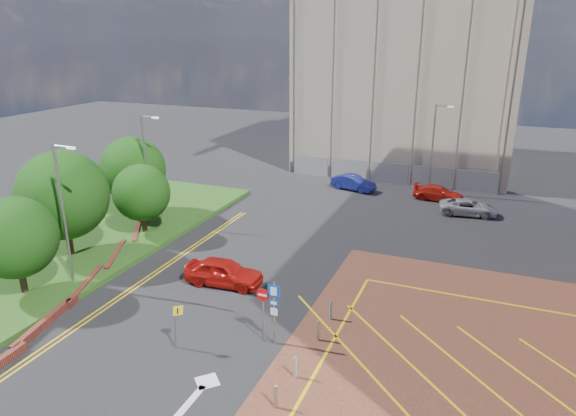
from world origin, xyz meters
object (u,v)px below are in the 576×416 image
Objects in this scene: tree_c at (141,193)px; lamp_left_near at (64,209)px; tree_b at (63,195)px; car_red_left at (224,272)px; car_silver_back at (468,207)px; warning_sign at (176,321)px; car_red_back at (438,193)px; sign_cluster at (270,306)px; tree_d at (133,169)px; lamp_left_far at (146,165)px; tree_a at (15,238)px; lamp_back at (433,146)px; car_blue_back at (353,183)px.

tree_c is 8.20m from lamp_left_near.
tree_b is 11.47m from car_red_left.
warning_sign is at bearing 148.38° from car_silver_back.
car_red_back is at bearing -29.36° from car_red_left.
lamp_left_near is 1.86× the size of car_red_back.
tree_b reaches higher than car_red_left.
sign_cluster reaches higher than warning_sign.
car_red_left is at bearing 137.76° from sign_cluster.
lamp_left_near reaches higher than tree_d.
tree_b reaches higher than warning_sign.
lamp_left_near is 1.00× the size of lamp_left_far.
tree_a is at bearing -92.86° from tree_c.
lamp_left_near is at bearing -78.69° from lamp_left_far.
tree_a is 1.19× the size of car_red_left.
warning_sign is (-7.53, -29.01, -2.93)m from lamp_back.
tree_c reaches higher than sign_cluster.
lamp_left_near is at bearing 172.41° from car_blue_back.
car_silver_back is (24.19, 10.30, -3.25)m from tree_d.
tree_d reaches higher than car_red_left.
tree_a is 1.21× the size of car_silver_back.
tree_a is 0.68× the size of lamp_back.
car_red_left is at bearing 138.57° from car_silver_back.
tree_b is at bearing 153.47° from warning_sign.
lamp_left_near is at bearing 161.42° from warning_sign.
warning_sign is at bearing -174.75° from car_red_left.
warning_sign reaches higher than car_red_left.
car_red_left is at bearing 160.90° from car_red_back.
car_silver_back is at bearing -93.30° from car_blue_back.
car_red_back is (19.04, 26.30, -2.88)m from tree_a.
car_red_left reaches higher than car_silver_back.
lamp_left_far is at bearing 110.06° from car_silver_back.
warning_sign is at bearing -26.53° from tree_b.
tree_a reaches higher than car_blue_back.
lamp_back is 1.93× the size of car_blue_back.
lamp_back is 27.38m from sign_cluster.
tree_c is 0.61× the size of lamp_left_far.
tree_d reaches higher than warning_sign.
tree_a is 31.96m from car_silver_back.
lamp_left_near is 30.80m from lamp_back.
warning_sign is at bearing -104.55° from lamp_back.
car_red_left is at bearing 29.83° from tree_a.
tree_b is at bearing 165.74° from sign_cluster.
tree_c is 4.30m from tree_d.
lamp_left_far is at bearing 51.54° from car_red_left.
car_blue_back is (9.82, 24.54, -3.98)m from lamp_left_near.
car_red_back is (9.61, 20.90, -0.15)m from car_red_left.
lamp_left_far is 1.79× the size of car_silver_back.
car_red_left is (-8.65, -22.59, -3.59)m from lamp_back.
sign_cluster is (15.80, -4.02, -2.28)m from tree_b.
car_silver_back is at bearing -52.48° from lamp_back.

